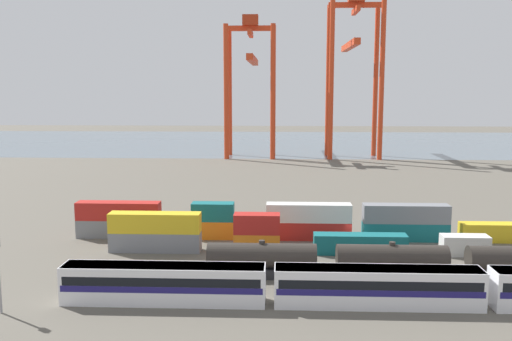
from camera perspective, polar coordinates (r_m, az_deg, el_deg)
ground_plane at (r=118.77m, az=7.60°, el=-2.10°), size 420.00×420.00×0.00m
harbour_water at (r=226.66m, az=5.17°, el=2.90°), size 400.00×110.00×0.01m
passenger_train at (r=57.44m, az=12.38°, el=-11.42°), size 63.26×3.14×3.90m
shipping_container_0 at (r=75.65m, az=-10.28°, el=-7.18°), size 12.10×2.44×2.60m
shipping_container_1 at (r=75.01m, az=-10.33°, el=-5.27°), size 12.10×2.44×2.60m
shipping_container_2 at (r=73.90m, az=0.09°, el=-7.42°), size 6.04×2.44×2.60m
shipping_container_3 at (r=73.23m, az=0.09°, el=-5.46°), size 6.04×2.44×2.60m
shipping_container_4 at (r=74.59m, az=10.62°, el=-7.42°), size 12.10×2.44×2.60m
shipping_container_5 at (r=77.67m, az=20.63°, el=-7.18°), size 6.04×2.44×2.60m
shipping_container_7 at (r=83.79m, az=-13.86°, el=-5.77°), size 12.10×2.44×2.60m
shipping_container_8 at (r=83.20m, az=-13.92°, el=-4.03°), size 12.10×2.44×2.60m
shipping_container_9 at (r=81.03m, az=-4.42°, el=-6.02°), size 6.04×2.44×2.60m
shipping_container_10 at (r=80.43m, az=-4.44°, el=-4.23°), size 6.04×2.44×2.60m
shipping_container_11 at (r=80.57m, az=5.40°, el=-6.12°), size 12.10×2.44×2.60m
shipping_container_12 at (r=79.96m, az=5.43°, el=-4.32°), size 12.10×2.44×2.60m
shipping_container_13 at (r=82.44m, az=15.06°, el=-6.04°), size 12.10×2.44×2.60m
shipping_container_14 at (r=81.85m, az=15.13°, el=-4.28°), size 12.10×2.44×2.60m
shipping_container_15 at (r=86.49m, az=24.04°, el=-5.82°), size 12.10×2.44×2.60m
gantry_crane_west at (r=179.48m, az=-0.51°, el=10.07°), size 15.78×41.63×43.95m
gantry_crane_central at (r=179.66m, az=9.98°, el=11.06°), size 16.69×35.92×50.73m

